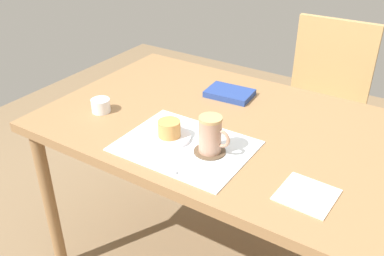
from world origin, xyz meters
TOP-DOWN VIEW (x-y plane):
  - dining_table at (0.00, 0.00)m, footprint 1.34×0.85m
  - wooden_chair at (0.12, 0.75)m, footprint 0.43×0.43m
  - placemat at (-0.05, -0.21)m, footprint 0.42×0.32m
  - pastry_plate at (-0.12, -0.21)m, footprint 0.14×0.14m
  - pastry at (-0.12, -0.21)m, footprint 0.07×0.07m
  - coffee_coaster at (0.04, -0.20)m, footprint 0.10×0.10m
  - coffee_mug at (0.04, -0.20)m, footprint 0.11×0.07m
  - teaspoon at (-0.05, -0.34)m, footprint 0.13×0.03m
  - paper_napkin at (0.37, -0.24)m, footprint 0.16×0.16m
  - sugar_bowl at (-0.45, -0.18)m, footprint 0.07×0.07m
  - small_book at (-0.11, 0.20)m, footprint 0.19×0.14m

SIDE VIEW (x-z plane):
  - wooden_chair at x=0.12m, z-range 0.04..0.98m
  - dining_table at x=0.00m, z-range 0.30..1.05m
  - placemat at x=-0.05m, z-range 0.75..0.75m
  - paper_napkin at x=0.37m, z-range 0.75..0.75m
  - coffee_coaster at x=0.04m, z-range 0.75..0.75m
  - teaspoon at x=-0.05m, z-range 0.75..0.76m
  - pastry_plate at x=-0.12m, z-range 0.75..0.76m
  - small_book at x=-0.11m, z-range 0.75..0.77m
  - sugar_bowl at x=-0.45m, z-range 0.75..0.80m
  - pastry at x=-0.12m, z-range 0.76..0.82m
  - coffee_mug at x=0.04m, z-range 0.75..0.88m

